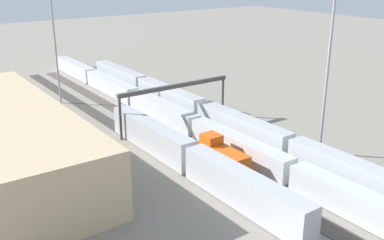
{
  "coord_description": "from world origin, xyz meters",
  "views": [
    {
      "loc": [
        -61.67,
        46.41,
        31.1
      ],
      "look_at": [
        4.93,
        -0.85,
        2.5
      ],
      "focal_mm": 41.97,
      "sensor_mm": 36.0,
      "label": 1
    }
  ],
  "objects_px": {
    "train_on_track_1": "(241,129)",
    "light_mast_0": "(330,49)",
    "train_on_track_3": "(222,157)",
    "train_on_track_4": "(192,159)",
    "light_mast_1": "(53,25)",
    "train_on_track_2": "(192,125)",
    "signal_gantry": "(175,91)"
  },
  "relations": [
    {
      "from": "train_on_track_2",
      "to": "train_on_track_4",
      "type": "height_order",
      "value": "train_on_track_4"
    },
    {
      "from": "light_mast_1",
      "to": "train_on_track_4",
      "type": "bearing_deg",
      "value": -176.31
    },
    {
      "from": "light_mast_0",
      "to": "light_mast_1",
      "type": "height_order",
      "value": "light_mast_0"
    },
    {
      "from": "train_on_track_3",
      "to": "train_on_track_4",
      "type": "distance_m",
      "value": 5.16
    },
    {
      "from": "light_mast_1",
      "to": "train_on_track_1",
      "type": "bearing_deg",
      "value": -157.27
    },
    {
      "from": "train_on_track_3",
      "to": "train_on_track_4",
      "type": "xyz_separation_m",
      "value": [
        1.18,
        5.0,
        0.46
      ]
    },
    {
      "from": "train_on_track_2",
      "to": "signal_gantry",
      "type": "xyz_separation_m",
      "value": [
        5.78,
        0.0,
        5.36
      ]
    },
    {
      "from": "light_mast_1",
      "to": "signal_gantry",
      "type": "distance_m",
      "value": 33.71
    },
    {
      "from": "train_on_track_1",
      "to": "signal_gantry",
      "type": "xyz_separation_m",
      "value": [
        14.16,
        5.0,
        4.8
      ]
    },
    {
      "from": "train_on_track_3",
      "to": "signal_gantry",
      "type": "height_order",
      "value": "signal_gantry"
    },
    {
      "from": "train_on_track_4",
      "to": "light_mast_1",
      "type": "height_order",
      "value": "light_mast_1"
    },
    {
      "from": "train_on_track_3",
      "to": "light_mast_1",
      "type": "bearing_deg",
      "value": 9.25
    },
    {
      "from": "train_on_track_3",
      "to": "train_on_track_2",
      "type": "bearing_deg",
      "value": -18.34
    },
    {
      "from": "light_mast_0",
      "to": "light_mast_1",
      "type": "relative_size",
      "value": 1.0
    },
    {
      "from": "train_on_track_4",
      "to": "train_on_track_2",
      "type": "bearing_deg",
      "value": -35.73
    },
    {
      "from": "train_on_track_2",
      "to": "train_on_track_1",
      "type": "distance_m",
      "value": 9.77
    },
    {
      "from": "light_mast_1",
      "to": "signal_gantry",
      "type": "bearing_deg",
      "value": -155.73
    },
    {
      "from": "train_on_track_1",
      "to": "light_mast_0",
      "type": "height_order",
      "value": "light_mast_0"
    },
    {
      "from": "train_on_track_4",
      "to": "signal_gantry",
      "type": "xyz_separation_m",
      "value": [
        19.69,
        -10.0,
        4.8
      ]
    },
    {
      "from": "train_on_track_1",
      "to": "train_on_track_3",
      "type": "bearing_deg",
      "value": 123.85
    },
    {
      "from": "train_on_track_4",
      "to": "light_mast_0",
      "type": "xyz_separation_m",
      "value": [
        -5.97,
        -22.91,
        15.49
      ]
    },
    {
      "from": "train_on_track_4",
      "to": "signal_gantry",
      "type": "distance_m",
      "value": 22.6
    },
    {
      "from": "train_on_track_3",
      "to": "signal_gantry",
      "type": "distance_m",
      "value": 22.09
    },
    {
      "from": "signal_gantry",
      "to": "train_on_track_1",
      "type": "bearing_deg",
      "value": -160.55
    },
    {
      "from": "train_on_track_2",
      "to": "light_mast_0",
      "type": "distance_m",
      "value": 28.62
    },
    {
      "from": "light_mast_0",
      "to": "light_mast_1",
      "type": "xyz_separation_m",
      "value": [
        54.81,
        26.06,
        -0.03
      ]
    },
    {
      "from": "train_on_track_2",
      "to": "light_mast_0",
      "type": "height_order",
      "value": "light_mast_0"
    },
    {
      "from": "train_on_track_2",
      "to": "light_mast_1",
      "type": "height_order",
      "value": "light_mast_1"
    },
    {
      "from": "train_on_track_3",
      "to": "light_mast_0",
      "type": "relative_size",
      "value": 0.35
    },
    {
      "from": "train_on_track_1",
      "to": "light_mast_0",
      "type": "xyz_separation_m",
      "value": [
        -11.5,
        -7.91,
        15.49
      ]
    },
    {
      "from": "light_mast_0",
      "to": "train_on_track_1",
      "type": "bearing_deg",
      "value": 34.55
    },
    {
      "from": "train_on_track_3",
      "to": "train_on_track_1",
      "type": "xyz_separation_m",
      "value": [
        6.71,
        -10.0,
        0.46
      ]
    }
  ]
}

